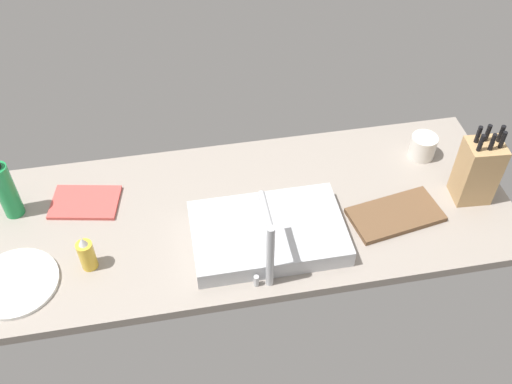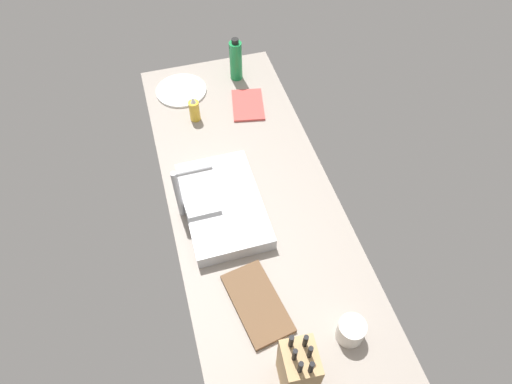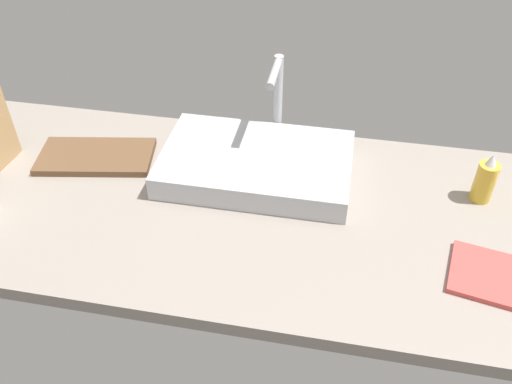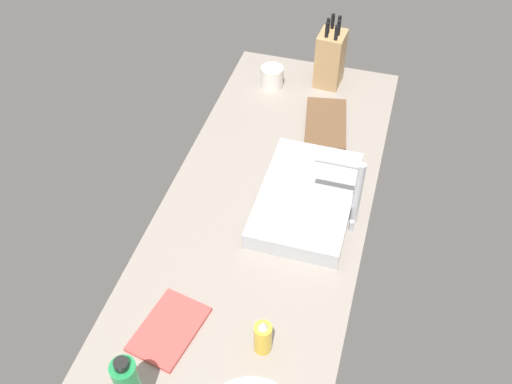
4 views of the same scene
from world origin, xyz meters
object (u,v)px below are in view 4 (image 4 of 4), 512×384
at_px(cutting_board, 326,123).
at_px(soap_bottle, 263,337).
at_px(knife_block, 330,58).
at_px(coffee_mug, 272,77).
at_px(faucet, 352,188).
at_px(dish_towel, 169,329).
at_px(sink_basin, 306,198).

height_order(cutting_board, soap_bottle, soap_bottle).
bearing_deg(knife_block, cutting_board, 13.80).
height_order(soap_bottle, coffee_mug, soap_bottle).
xyz_separation_m(faucet, coffee_mug, (-0.64, -0.43, -0.11)).
distance_m(knife_block, coffee_mug, 0.24).
bearing_deg(coffee_mug, dish_towel, 1.17).
bearing_deg(sink_basin, cutting_board, -177.47).
bearing_deg(sink_basin, coffee_mug, -155.36).
height_order(sink_basin, cutting_board, sink_basin).
bearing_deg(soap_bottle, coffee_mug, -166.14).
relative_size(cutting_board, coffee_mug, 3.21).
relative_size(faucet, cutting_board, 0.85).
bearing_deg(dish_towel, knife_block, 171.35).
xyz_separation_m(sink_basin, soap_bottle, (0.55, 0.00, 0.02)).
distance_m(sink_basin, dish_towel, 0.62).
bearing_deg(soap_bottle, dish_towel, -85.67).
relative_size(sink_basin, knife_block, 1.64).
bearing_deg(soap_bottle, knife_block, -176.79).
distance_m(sink_basin, soap_bottle, 0.55).
relative_size(faucet, soap_bottle, 1.93).
relative_size(dish_towel, coffee_mug, 2.40).
height_order(faucet, knife_block, knife_block).
bearing_deg(faucet, knife_block, -163.99).
relative_size(cutting_board, dish_towel, 1.34).
relative_size(sink_basin, dish_towel, 2.15).
distance_m(sink_basin, knife_block, 0.71).
xyz_separation_m(cutting_board, coffee_mug, (-0.19, -0.26, 0.03)).
height_order(sink_basin, dish_towel, sink_basin).
bearing_deg(sink_basin, soap_bottle, 0.47).
xyz_separation_m(faucet, dish_towel, (0.54, -0.40, -0.14)).
distance_m(cutting_board, soap_bottle, 0.97).
bearing_deg(dish_towel, sink_basin, 155.52).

